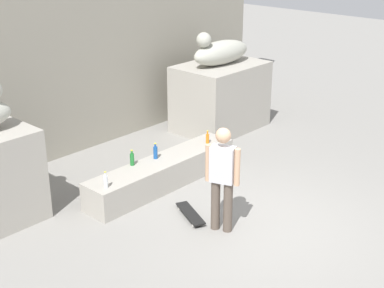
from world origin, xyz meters
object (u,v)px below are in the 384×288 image
(skateboard, at_px, (190,213))
(bottle_green, at_px, (132,159))
(bottle_blue, at_px, (155,152))
(bottle_clear, at_px, (106,181))
(statue_reclining_right, at_px, (220,52))
(bottle_orange, at_px, (207,138))
(skater, at_px, (222,175))

(skateboard, height_order, bottle_green, bottle_green)
(bottle_blue, relative_size, bottle_clear, 1.05)
(skateboard, height_order, bottle_clear, bottle_clear)
(statue_reclining_right, bearing_deg, bottle_green, 18.52)
(statue_reclining_right, bearing_deg, bottle_orange, 37.26)
(statue_reclining_right, relative_size, skateboard, 2.01)
(bottle_blue, relative_size, bottle_orange, 1.15)
(statue_reclining_right, bearing_deg, skateboard, 36.78)
(bottle_blue, distance_m, bottle_clear, 1.38)
(skateboard, relative_size, bottle_green, 2.85)
(bottle_orange, height_order, bottle_clear, bottle_clear)
(skater, height_order, skateboard, skater)
(skateboard, bearing_deg, bottle_clear, 65.53)
(skater, bearing_deg, bottle_orange, -64.40)
(bottle_orange, bearing_deg, bottle_clear, -178.53)
(bottle_blue, xyz_separation_m, bottle_green, (-0.48, 0.09, -0.00))
(bottle_blue, height_order, bottle_orange, bottle_blue)
(skater, bearing_deg, bottle_green, -19.67)
(bottle_green, height_order, bottle_orange, bottle_green)
(bottle_green, xyz_separation_m, bottle_clear, (-0.87, -0.35, -0.00))
(bottle_green, height_order, bottle_clear, bottle_green)
(skateboard, bearing_deg, bottle_green, 24.94)
(bottle_green, distance_m, bottle_clear, 0.94)
(bottle_orange, relative_size, bottle_clear, 0.91)
(bottle_blue, distance_m, bottle_green, 0.48)
(bottle_orange, bearing_deg, statue_reclining_right, 34.16)
(statue_reclining_right, distance_m, skateboard, 4.55)
(skater, relative_size, bottle_green, 5.87)
(bottle_blue, xyz_separation_m, bottle_clear, (-1.35, -0.26, -0.01))
(bottle_clear, bearing_deg, bottle_green, 21.92)
(skater, distance_m, skateboard, 1.06)
(skater, bearing_deg, statue_reclining_right, -70.32)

